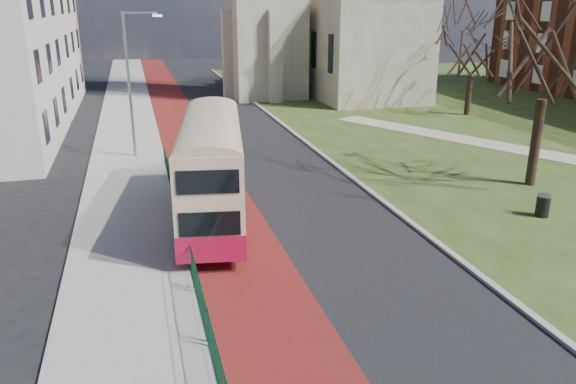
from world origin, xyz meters
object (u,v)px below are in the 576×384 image
object	(u,v)px
streetlamp	(131,78)
winter_tree_near	(552,26)
bus	(212,165)
winter_tree_far	(474,44)
litter_bin	(543,205)

from	to	relation	value
streetlamp	winter_tree_near	size ratio (longest dim) A/B	0.74
streetlamp	winter_tree_near	distance (m)	21.46
bus	winter_tree_far	world-z (taller)	winter_tree_far
streetlamp	winter_tree_far	bearing A→B (deg)	14.39
streetlamp	winter_tree_far	world-z (taller)	streetlamp
bus	litter_bin	world-z (taller)	bus
winter_tree_near	litter_bin	world-z (taller)	winter_tree_near
winter_tree_far	litter_bin	size ratio (longest dim) A/B	8.31
winter_tree_far	streetlamp	bearing A→B (deg)	-165.61
winter_tree_far	winter_tree_near	bearing A→B (deg)	-112.89
bus	streetlamp	bearing A→B (deg)	113.28
bus	winter_tree_far	size ratio (longest dim) A/B	1.28
winter_tree_near	litter_bin	distance (m)	8.36
streetlamp	litter_bin	xyz separation A→B (m)	(16.09, -14.35, -4.07)
streetlamp	winter_tree_far	distance (m)	26.55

